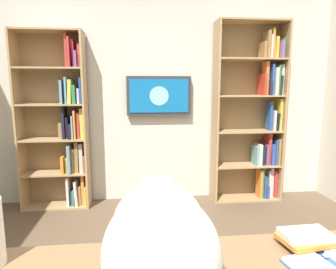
{
  "coord_description": "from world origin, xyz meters",
  "views": [
    {
      "loc": [
        0.18,
        1.34,
        1.38
      ],
      "look_at": [
        -0.06,
        -1.01,
        1.0
      ],
      "focal_mm": 31.1,
      "sensor_mm": 36.0,
      "label": 1
    }
  ],
  "objects_px": {
    "bookshelf_left": "(256,115)",
    "wall_mounted_tv": "(159,96)",
    "cat": "(160,240)",
    "bookshelf_right": "(62,125)",
    "coffee_mug": "(192,239)",
    "desk_book_stack": "(305,239)"
  },
  "relations": [
    {
      "from": "cat",
      "to": "desk_book_stack",
      "type": "bearing_deg",
      "value": -160.81
    },
    {
      "from": "bookshelf_right",
      "to": "wall_mounted_tv",
      "type": "xyz_separation_m",
      "value": [
        -1.12,
        -0.09,
        0.33
      ]
    },
    {
      "from": "coffee_mug",
      "to": "desk_book_stack",
      "type": "xyz_separation_m",
      "value": [
        -0.45,
        0.02,
        -0.01
      ]
    },
    {
      "from": "bookshelf_left",
      "to": "wall_mounted_tv",
      "type": "distance_m",
      "value": 1.21
    },
    {
      "from": "wall_mounted_tv",
      "to": "cat",
      "type": "relative_size",
      "value": 1.3
    },
    {
      "from": "wall_mounted_tv",
      "to": "coffee_mug",
      "type": "height_order",
      "value": "wall_mounted_tv"
    },
    {
      "from": "bookshelf_right",
      "to": "cat",
      "type": "xyz_separation_m",
      "value": [
        -0.93,
        2.6,
        -0.03
      ]
    },
    {
      "from": "bookshelf_left",
      "to": "desk_book_stack",
      "type": "bearing_deg",
      "value": 71.83
    },
    {
      "from": "cat",
      "to": "coffee_mug",
      "type": "xyz_separation_m",
      "value": [
        -0.14,
        -0.22,
        -0.13
      ]
    },
    {
      "from": "bookshelf_left",
      "to": "bookshelf_right",
      "type": "relative_size",
      "value": 1.07
    },
    {
      "from": "coffee_mug",
      "to": "bookshelf_right",
      "type": "bearing_deg",
      "value": -65.84
    },
    {
      "from": "bookshelf_left",
      "to": "bookshelf_right",
      "type": "distance_m",
      "value": 2.3
    },
    {
      "from": "wall_mounted_tv",
      "to": "desk_book_stack",
      "type": "height_order",
      "value": "wall_mounted_tv"
    },
    {
      "from": "cat",
      "to": "coffee_mug",
      "type": "distance_m",
      "value": 0.29
    },
    {
      "from": "bookshelf_left",
      "to": "cat",
      "type": "distance_m",
      "value": 2.95
    },
    {
      "from": "bookshelf_left",
      "to": "wall_mounted_tv",
      "type": "bearing_deg",
      "value": -4.08
    },
    {
      "from": "bookshelf_left",
      "to": "coffee_mug",
      "type": "height_order",
      "value": "bookshelf_left"
    },
    {
      "from": "coffee_mug",
      "to": "desk_book_stack",
      "type": "distance_m",
      "value": 0.45
    },
    {
      "from": "wall_mounted_tv",
      "to": "coffee_mug",
      "type": "relative_size",
      "value": 7.98
    },
    {
      "from": "wall_mounted_tv",
      "to": "cat",
      "type": "height_order",
      "value": "wall_mounted_tv"
    },
    {
      "from": "wall_mounted_tv",
      "to": "desk_book_stack",
      "type": "xyz_separation_m",
      "value": [
        -0.39,
        2.48,
        -0.5
      ]
    },
    {
      "from": "bookshelf_right",
      "to": "cat",
      "type": "height_order",
      "value": "bookshelf_right"
    }
  ]
}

